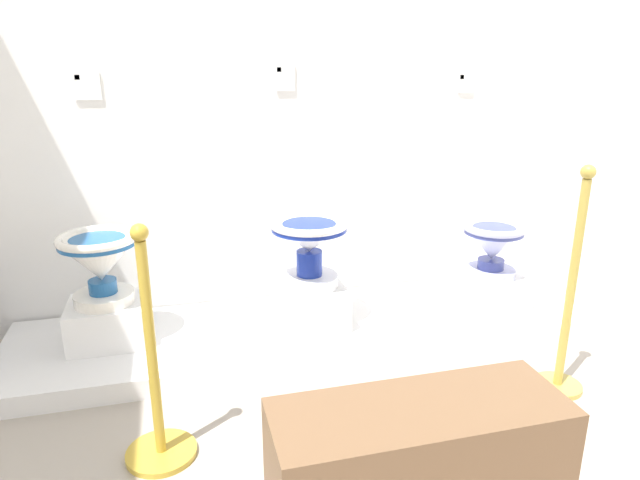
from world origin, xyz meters
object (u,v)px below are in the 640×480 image
(plinth_block_broad_patterned, at_px, (488,291))
(info_placard_second, at_px, (285,77))
(info_placard_third, at_px, (466,83))
(stanchion_post_near_right, at_px, (567,318))
(antique_toilet_squat_floral, at_px, (100,259))
(antique_toilet_broad_patterned, at_px, (493,244))
(stanchion_post_near_left, at_px, (156,398))
(antique_toilet_rightmost, at_px, (309,241))
(info_placard_first, at_px, (87,86))
(plinth_block_rightmost, at_px, (310,304))
(plinth_block_squat_floral, at_px, (107,322))
(museum_bench, at_px, (418,458))

(plinth_block_broad_patterned, xyz_separation_m, info_placard_second, (-1.09, 0.47, 1.19))
(info_placard_third, bearing_deg, stanchion_post_near_right, -92.97)
(antique_toilet_squat_floral, height_order, info_placard_third, info_placard_third)
(antique_toilet_broad_patterned, relative_size, stanchion_post_near_left, 0.37)
(info_placard_second, bearing_deg, antique_toilet_broad_patterned, -23.23)
(antique_toilet_rightmost, distance_m, stanchion_post_near_right, 1.29)
(antique_toilet_rightmost, height_order, stanchion_post_near_right, stanchion_post_near_right)
(info_placard_first, xyz_separation_m, info_placard_second, (1.02, -0.00, 0.03))
(antique_toilet_rightmost, distance_m, stanchion_post_near_left, 1.16)
(plinth_block_rightmost, height_order, stanchion_post_near_left, stanchion_post_near_left)
(plinth_block_broad_patterned, distance_m, antique_toilet_broad_patterned, 0.29)
(stanchion_post_near_right, bearing_deg, plinth_block_squat_floral, 158.26)
(info_placard_second, height_order, museum_bench, info_placard_second)
(info_placard_third, bearing_deg, info_placard_first, 180.00)
(info_placard_second, height_order, info_placard_third, info_placard_second)
(plinth_block_broad_patterned, xyz_separation_m, stanchion_post_near_right, (-0.05, -0.73, 0.17))
(plinth_block_broad_patterned, relative_size, info_placard_first, 2.84)
(info_placard_second, height_order, stanchion_post_near_right, info_placard_second)
(stanchion_post_near_left, bearing_deg, antique_toilet_rightmost, 45.02)
(antique_toilet_squat_floral, distance_m, info_placard_first, 0.89)
(antique_toilet_squat_floral, distance_m, museum_bench, 1.77)
(plinth_block_squat_floral, height_order, info_placard_third, info_placard_third)
(antique_toilet_rightmost, bearing_deg, museum_bench, -87.21)
(info_placard_second, bearing_deg, info_placard_third, -0.00)
(plinth_block_squat_floral, relative_size, plinth_block_broad_patterned, 0.92)
(stanchion_post_near_left, xyz_separation_m, museum_bench, (0.85, -0.49, -0.06))
(antique_toilet_broad_patterned, distance_m, info_placard_third, 0.99)
(info_placard_first, height_order, info_placard_second, info_placard_second)
(antique_toilet_broad_patterned, bearing_deg, stanchion_post_near_left, -158.00)
(antique_toilet_rightmost, relative_size, stanchion_post_near_right, 0.39)
(plinth_block_squat_floral, relative_size, stanchion_post_near_left, 0.39)
(plinth_block_squat_floral, distance_m, info_placard_first, 1.20)
(plinth_block_broad_patterned, height_order, antique_toilet_broad_patterned, antique_toilet_broad_patterned)
(antique_toilet_squat_floral, relative_size, antique_toilet_rightmost, 0.94)
(plinth_block_squat_floral, xyz_separation_m, antique_toilet_rightmost, (1.04, -0.05, 0.36))
(antique_toilet_squat_floral, bearing_deg, antique_toilet_broad_patterned, -2.56)
(stanchion_post_near_right, bearing_deg, info_placard_second, 131.09)
(plinth_block_broad_patterned, bearing_deg, stanchion_post_near_left, -158.00)
(stanchion_post_near_right, bearing_deg, info_placard_third, 87.03)
(plinth_block_rightmost, distance_m, museum_bench, 1.28)
(antique_toilet_squat_floral, height_order, stanchion_post_near_right, stanchion_post_near_right)
(antique_toilet_broad_patterned, bearing_deg, plinth_block_squat_floral, 177.44)
(antique_toilet_squat_floral, xyz_separation_m, museum_bench, (1.11, -1.34, -0.35))
(plinth_block_rightmost, bearing_deg, antique_toilet_broad_patterned, -2.15)
(antique_toilet_broad_patterned, relative_size, info_placard_third, 3.11)
(info_placard_first, distance_m, info_placard_second, 1.02)
(antique_toilet_squat_floral, relative_size, info_placard_third, 3.42)
(info_placard_second, distance_m, museum_bench, 2.08)
(antique_toilet_squat_floral, bearing_deg, plinth_block_broad_patterned, -2.56)
(info_placard_first, bearing_deg, antique_toilet_rightmost, -22.13)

